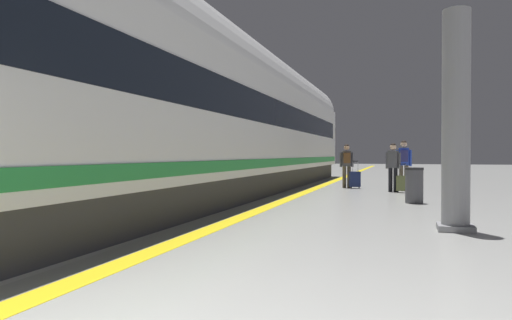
{
  "coord_description": "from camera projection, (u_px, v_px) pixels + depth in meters",
  "views": [
    {
      "loc": [
        1.9,
        -1.12,
        1.25
      ],
      "look_at": [
        -0.35,
        5.87,
        1.16
      ],
      "focal_mm": 32.09,
      "sensor_mm": 36.0,
      "label": 1
    }
  ],
  "objects": [
    {
      "name": "safety_line_strip",
      "position": [
        276.0,
        204.0,
        11.53
      ],
      "size": [
        0.36,
        80.0,
        0.01
      ],
      "primitive_type": "cube",
      "color": "yellow",
      "rests_on": "ground"
    },
    {
      "name": "tactile_edge_band",
      "position": [
        265.0,
        203.0,
        11.63
      ],
      "size": [
        0.56,
        80.0,
        0.01
      ],
      "primitive_type": "cube",
      "color": "slate",
      "rests_on": "ground"
    },
    {
      "name": "high_speed_train",
      "position": [
        172.0,
        100.0,
        10.55
      ],
      "size": [
        2.94,
        34.51,
        4.97
      ],
      "color": "#38383D",
      "rests_on": "ground"
    },
    {
      "name": "passenger_near",
      "position": [
        393.0,
        164.0,
        15.14
      ],
      "size": [
        0.48,
        0.28,
        1.62
      ],
      "color": "black",
      "rests_on": "ground"
    },
    {
      "name": "suitcase_near",
      "position": [
        403.0,
        183.0,
        14.82
      ],
      "size": [
        0.43,
        0.33,
        0.94
      ],
      "color": "#596038",
      "rests_on": "ground"
    },
    {
      "name": "passenger_mid",
      "position": [
        347.0,
        162.0,
        16.99
      ],
      "size": [
        0.5,
        0.36,
        1.63
      ],
      "color": "brown",
      "rests_on": "ground"
    },
    {
      "name": "suitcase_mid",
      "position": [
        355.0,
        179.0,
        16.68
      ],
      "size": [
        0.44,
        0.35,
        1.01
      ],
      "color": "#19234C",
      "rests_on": "ground"
    },
    {
      "name": "passenger_far",
      "position": [
        404.0,
        160.0,
        16.13
      ],
      "size": [
        0.54,
        0.35,
        1.74
      ],
      "color": "brown",
      "rests_on": "ground"
    },
    {
      "name": "duffel_bag_far",
      "position": [
        413.0,
        186.0,
        15.78
      ],
      "size": [
        0.44,
        0.26,
        0.36
      ],
      "color": "navy",
      "rests_on": "ground"
    },
    {
      "name": "platform_pillar",
      "position": [
        456.0,
        125.0,
        7.45
      ],
      "size": [
        0.56,
        0.56,
        3.6
      ],
      "color": "gray",
      "rests_on": "ground"
    },
    {
      "name": "waste_bin",
      "position": [
        414.0,
        185.0,
        11.65
      ],
      "size": [
        0.46,
        0.46,
        0.91
      ],
      "color": "#4C4C51",
      "rests_on": "ground"
    }
  ]
}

